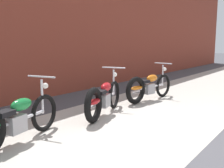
% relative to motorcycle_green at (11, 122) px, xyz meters
% --- Properties ---
extents(ground_plane, '(80.00, 80.00, 0.00)m').
position_rel_motorcycle_green_xyz_m(ground_plane, '(1.70, -2.43, -0.40)').
color(ground_plane, '#47474C').
extents(sidewalk_slab, '(36.00, 3.50, 0.01)m').
position_rel_motorcycle_green_xyz_m(sidewalk_slab, '(1.70, -0.68, -0.40)').
color(sidewalk_slab, '#B2ADA3').
rests_on(sidewalk_slab, ground).
extents(brick_building_wall, '(36.00, 0.50, 4.95)m').
position_rel_motorcycle_green_xyz_m(brick_building_wall, '(1.70, 2.77, 2.08)').
color(brick_building_wall, brown).
rests_on(brick_building_wall, ground).
extents(motorcycle_green, '(1.97, 0.73, 1.03)m').
position_rel_motorcycle_green_xyz_m(motorcycle_green, '(0.00, 0.00, 0.00)').
color(motorcycle_green, black).
rests_on(motorcycle_green, ground).
extents(motorcycle_red, '(1.94, 0.84, 1.03)m').
position_rel_motorcycle_green_xyz_m(motorcycle_red, '(2.17, -0.06, 0.00)').
color(motorcycle_red, black).
rests_on(motorcycle_red, ground).
extents(motorcycle_orange, '(2.00, 0.62, 1.03)m').
position_rel_motorcycle_green_xyz_m(motorcycle_orange, '(4.11, -0.07, 0.00)').
color(motorcycle_orange, black).
rests_on(motorcycle_orange, ground).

